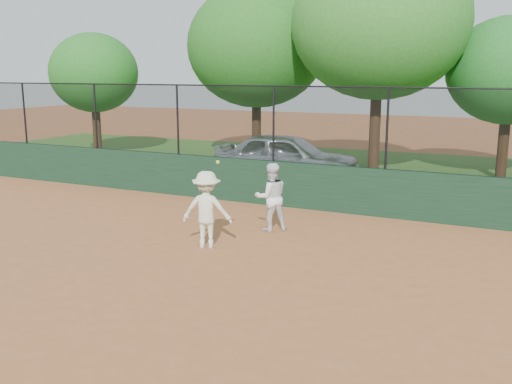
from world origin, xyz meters
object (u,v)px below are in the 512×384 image
at_px(parked_car, 287,158).
at_px(tree_0, 94,73).
at_px(player_second, 271,197).
at_px(player_main, 207,210).
at_px(tree_1, 256,46).
at_px(tree_2, 379,22).
at_px(tree_3, 510,71).

distance_m(parked_car, tree_0, 10.11).
bearing_deg(tree_0, player_second, -33.20).
xyz_separation_m(parked_car, player_main, (1.24, -7.25, -0.01)).
relative_size(player_main, tree_1, 0.27).
distance_m(parked_car, tree_2, 5.25).
height_order(player_second, tree_1, tree_1).
relative_size(player_main, tree_0, 0.36).
bearing_deg(player_second, player_main, 30.06).
distance_m(tree_0, tree_1, 7.14).
relative_size(player_second, tree_1, 0.23).
distance_m(tree_1, tree_3, 8.95).
xyz_separation_m(player_main, tree_2, (1.16, 9.10, 4.31)).
height_order(tree_0, tree_2, tree_2).
bearing_deg(tree_3, parked_car, -151.06).
distance_m(tree_0, tree_3, 15.93).
relative_size(parked_car, player_second, 3.05).
xyz_separation_m(parked_car, tree_2, (2.40, 1.84, 4.30)).
relative_size(player_second, tree_0, 0.30).
bearing_deg(tree_1, player_second, -62.60).
height_order(player_main, tree_2, tree_2).
bearing_deg(tree_3, player_main, -115.25).
bearing_deg(player_main, parked_car, 99.70).
bearing_deg(tree_2, tree_0, 179.43).
height_order(parked_car, tree_1, tree_1).
height_order(player_second, tree_2, tree_2).
distance_m(player_main, tree_0, 14.45).
bearing_deg(tree_0, player_main, -40.50).
height_order(tree_0, tree_3, tree_3).
bearing_deg(player_main, player_second, 68.90).
distance_m(player_second, tree_1, 10.44).
relative_size(parked_car, tree_3, 0.89).
distance_m(player_main, tree_1, 11.67).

